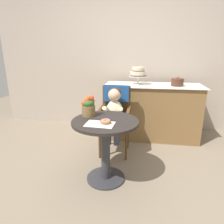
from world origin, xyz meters
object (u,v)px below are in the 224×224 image
at_px(flower_vase, 88,106).
at_px(tiered_cake_stand, 138,73).
at_px(donut_front, 106,121).
at_px(round_layer_cake, 177,82).
at_px(wicker_chair, 116,109).
at_px(seated_child, 114,109).
at_px(cafe_table, 105,139).

relative_size(flower_vase, tiered_cake_stand, 0.80).
relative_size(donut_front, round_layer_cake, 0.59).
relative_size(wicker_chair, seated_child, 1.31).
height_order(seated_child, donut_front, seated_child).
distance_m(cafe_table, tiered_cake_stand, 1.45).
bearing_deg(flower_vase, donut_front, -43.44).
bearing_deg(cafe_table, wicker_chair, 88.93).
xyz_separation_m(wicker_chair, round_layer_cake, (0.89, 0.52, 0.32)).
relative_size(wicker_chair, tiered_cake_stand, 3.18).
bearing_deg(seated_child, tiered_cake_stand, 68.63).
distance_m(seated_child, donut_front, 0.67).
bearing_deg(cafe_table, tiered_cake_stand, 77.11).
relative_size(cafe_table, donut_front, 6.42).
height_order(wicker_chair, flower_vase, flower_vase).
height_order(cafe_table, round_layer_cake, round_layer_cake).
xyz_separation_m(cafe_table, round_layer_cake, (0.91, 1.25, 0.45)).
relative_size(seated_child, donut_front, 6.48).
bearing_deg(tiered_cake_stand, donut_front, -101.16).
distance_m(wicker_chair, round_layer_cake, 1.08).
height_order(donut_front, round_layer_cake, round_layer_cake).
bearing_deg(donut_front, tiered_cake_stand, 78.84).
bearing_deg(seated_child, cafe_table, -91.35).
relative_size(cafe_table, seated_child, 0.99).
bearing_deg(tiered_cake_stand, flower_vase, -113.67).
distance_m(wicker_chair, tiered_cake_stand, 0.78).
bearing_deg(donut_front, flower_vase, 136.56).
bearing_deg(tiered_cake_stand, wicker_chair, -116.49).
bearing_deg(round_layer_cake, flower_vase, -135.05).
relative_size(flower_vase, round_layer_cake, 1.27).
distance_m(seated_child, round_layer_cake, 1.16).
xyz_separation_m(tiered_cake_stand, round_layer_cake, (0.61, -0.05, -0.13)).
height_order(wicker_chair, seated_child, seated_child).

